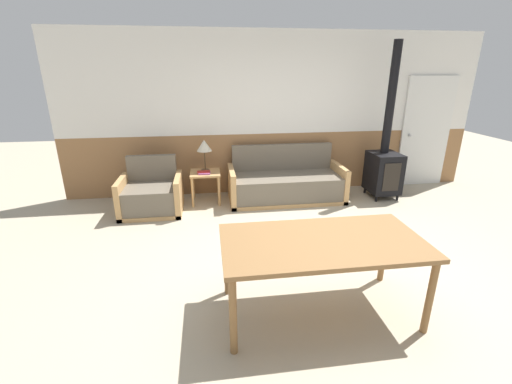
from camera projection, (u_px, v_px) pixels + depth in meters
name	position (u px, v px, depth m)	size (l,w,h in m)	color
ground_plane	(319.00, 266.00, 3.86)	(16.00, 16.00, 0.00)	#B2A58C
wall_back	(276.00, 115.00, 5.85)	(7.20, 0.06, 2.70)	#996B42
couch	(286.00, 184.00, 5.76)	(1.90, 0.83, 0.87)	tan
armchair	(152.00, 196.00, 5.25)	(0.91, 0.75, 0.82)	tan
side_table	(205.00, 178.00, 5.59)	(0.48, 0.48, 0.51)	tan
table_lamp	(204.00, 146.00, 5.50)	(0.24, 0.24, 0.51)	#4C3823
book_stack	(204.00, 173.00, 5.47)	(0.21, 0.17, 0.04)	#994C84
dining_table	(322.00, 247.00, 2.92)	(1.72, 0.89, 0.72)	olive
wood_stove	(384.00, 161.00, 5.75)	(0.47, 0.56, 2.52)	black
entry_door	(425.00, 132.00, 6.29)	(0.93, 0.09, 1.99)	white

